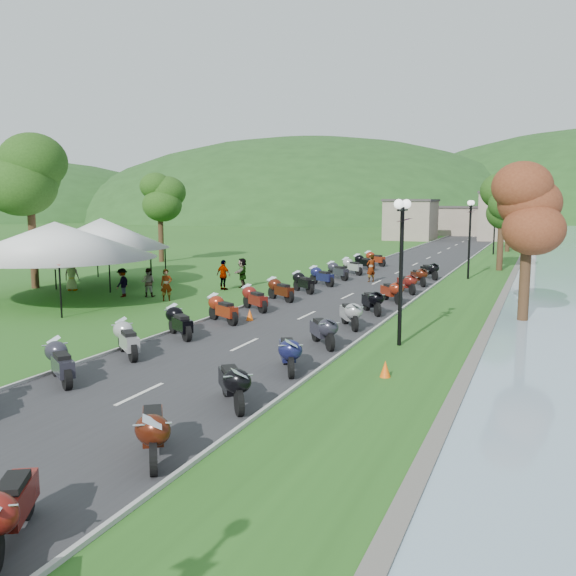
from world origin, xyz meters
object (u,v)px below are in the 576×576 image
at_px(pedestrian_a, 167,301).
at_px(pedestrian_c, 123,297).
at_px(vendor_tent_main, 57,262).
at_px(pedestrian_b, 149,297).

height_order(pedestrian_a, pedestrian_c, pedestrian_a).
height_order(vendor_tent_main, pedestrian_c, vendor_tent_main).
bearing_deg(vendor_tent_main, pedestrian_c, 51.19).
xyz_separation_m(vendor_tent_main, pedestrian_a, (4.88, 2.32, -2.00)).
xyz_separation_m(vendor_tent_main, pedestrian_c, (2.01, 2.50, -2.00)).
height_order(vendor_tent_main, pedestrian_b, vendor_tent_main).
distance_m(pedestrian_b, pedestrian_c, 1.35).
relative_size(vendor_tent_main, pedestrian_c, 4.32).
relative_size(pedestrian_b, pedestrian_c, 1.00).
height_order(pedestrian_b, pedestrian_c, pedestrian_b).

